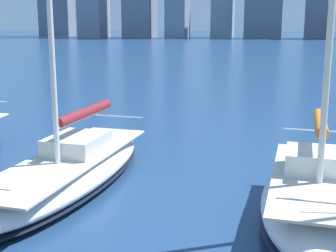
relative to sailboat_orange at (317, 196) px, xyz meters
The scene contains 2 objects.
sailboat_orange is the anchor object (origin of this frame).
sailboat_maroon 7.43m from the sailboat_orange, ahead, with size 3.24×9.42×11.01m.
Camera 1 is at (-2.60, 5.89, 5.05)m, focal length 50.00 mm.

